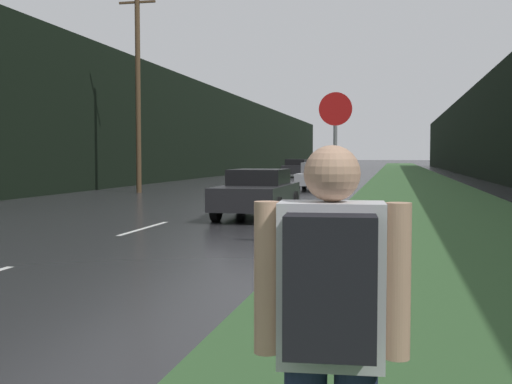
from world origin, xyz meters
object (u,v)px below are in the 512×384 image
object	(u,v)px
hitchhiker_with_backpack	(331,338)
car_passing_far	(318,176)
stop_sign	(335,157)
car_passing_near	(258,192)
car_oncoming	(297,168)

from	to	relation	value
hitchhiker_with_backpack	car_passing_far	world-z (taller)	hitchhiker_with_backpack
stop_sign	hitchhiker_with_backpack	xyz separation A→B (m)	(0.83, -9.30, -0.70)
stop_sign	car_passing_near	size ratio (longest dim) A/B	0.63
stop_sign	car_oncoming	xyz separation A→B (m)	(-6.88, 40.99, -0.97)
stop_sign	car_passing_near	world-z (taller)	stop_sign
stop_sign	car_oncoming	bearing A→B (deg)	99.53
car_oncoming	car_passing_near	bearing A→B (deg)	-83.23
hitchhiker_with_backpack	car_passing_near	bearing A→B (deg)	98.85
car_passing_near	hitchhiker_with_backpack	bearing A→B (deg)	103.06
car_oncoming	car_passing_far	bearing A→B (deg)	-78.52
car_passing_near	car_oncoming	bearing A→B (deg)	-83.23
car_passing_near	car_oncoming	distance (m)	35.17
car_passing_far	car_oncoming	xyz separation A→B (m)	(-4.14, 20.40, 0.04)
hitchhiker_with_backpack	car_passing_far	bearing A→B (deg)	92.59
car_passing_near	car_passing_far	distance (m)	14.52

